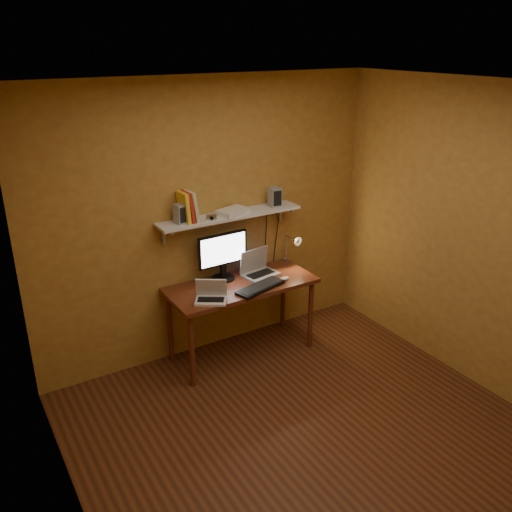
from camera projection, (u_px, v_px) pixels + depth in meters
room at (314, 283)px, 3.75m from camera, size 3.44×3.24×2.64m
desk at (242, 292)px, 5.08m from camera, size 1.40×0.60×0.75m
wall_shelf at (230, 216)px, 4.97m from camera, size 1.40×0.25×0.21m
monitor at (223, 254)px, 5.05m from camera, size 0.50×0.22×0.46m
laptop at (258, 268)px, 5.22m from camera, size 0.36×0.28×0.25m
netbook at (211, 295)px, 4.70m from camera, size 0.33×0.31×0.20m
keyboard at (260, 287)px, 4.93m from camera, size 0.52×0.29×0.03m
mouse at (284, 279)px, 5.10m from camera, size 0.10×0.07×0.04m
desk_lamp at (292, 245)px, 5.38m from camera, size 0.09×0.23×0.38m
speaker_left at (181, 214)px, 4.69m from camera, size 0.11×0.11×0.17m
speaker_right at (275, 197)px, 5.16m from camera, size 0.11×0.11×0.18m
books at (188, 207)px, 4.71m from camera, size 0.14×0.19×0.27m
shelf_camera at (211, 218)px, 4.78m from camera, size 0.10×0.06×0.06m
router at (233, 212)px, 4.96m from camera, size 0.32×0.26×0.05m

